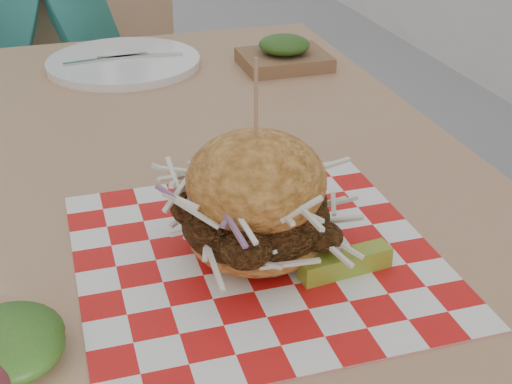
% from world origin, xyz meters
% --- Properties ---
extents(patio_table, '(0.80, 1.20, 0.75)m').
position_xyz_m(patio_table, '(0.20, -0.08, 0.67)').
color(patio_table, tan).
rests_on(patio_table, ground).
extents(patio_chair, '(0.50, 0.50, 0.95)m').
position_xyz_m(patio_chair, '(0.22, 0.92, 0.55)').
color(patio_chair, tan).
rests_on(patio_chair, ground).
extents(paper_liner, '(0.36, 0.36, 0.00)m').
position_xyz_m(paper_liner, '(0.25, -0.30, 0.75)').
color(paper_liner, red).
rests_on(paper_liner, patio_table).
extents(sandwich, '(0.18, 0.18, 0.21)m').
position_xyz_m(sandwich, '(0.25, -0.30, 0.81)').
color(sandwich, gold).
rests_on(sandwich, paper_liner).
extents(pickle_spear, '(0.10, 0.03, 0.02)m').
position_xyz_m(pickle_spear, '(0.32, -0.36, 0.76)').
color(pickle_spear, '#9AAD32').
rests_on(pickle_spear, paper_liner).
extents(place_setting, '(0.27, 0.27, 0.02)m').
position_xyz_m(place_setting, '(0.20, 0.35, 0.76)').
color(place_setting, white).
rests_on(place_setting, patio_table).
extents(kraft_tray, '(0.15, 0.12, 0.06)m').
position_xyz_m(kraft_tray, '(0.47, 0.26, 0.77)').
color(kraft_tray, brown).
rests_on(kraft_tray, patio_table).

